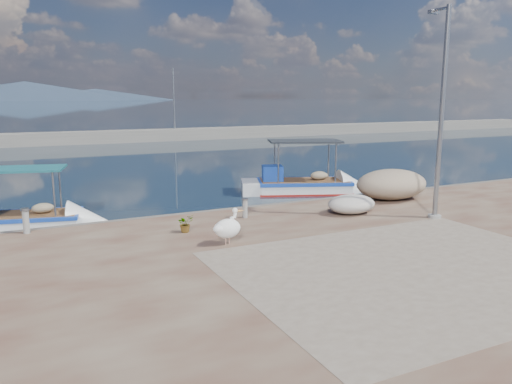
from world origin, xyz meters
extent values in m
plane|color=#162635|center=(0.00, 0.00, 0.00)|extent=(1400.00, 1400.00, 0.00)
cube|color=#502D22|center=(0.00, -6.00, 0.25)|extent=(44.00, 22.00, 0.50)
cube|color=gray|center=(1.00, -3.00, 0.50)|extent=(9.00, 7.00, 0.01)
cube|color=gray|center=(0.00, 40.00, 0.60)|extent=(120.00, 2.20, 1.20)
cylinder|color=gray|center=(8.00, 40.00, 4.00)|extent=(0.16, 0.16, 7.00)
cone|color=#28384C|center=(10.00, 650.00, 11.00)|extent=(280.00, 280.00, 22.00)
cone|color=#28384C|center=(90.00, 650.00, 7.00)|extent=(200.00, 200.00, 14.00)
cube|color=white|center=(-7.40, 7.37, 0.07)|extent=(5.49, 2.90, 0.86)
cube|color=#1A43AB|center=(-7.40, 7.37, 0.45)|extent=(4.08, 2.61, 0.13)
cube|color=maroon|center=(-7.40, 7.37, 0.02)|extent=(4.08, 2.59, 0.11)
cube|color=#17525C|center=(-7.40, 7.37, 2.12)|extent=(3.18, 2.26, 0.07)
cube|color=white|center=(5.02, 8.77, 0.08)|extent=(6.49, 4.14, 1.01)
cube|color=#1A43AB|center=(5.02, 8.77, 0.53)|extent=(4.90, 3.57, 0.15)
cube|color=maroon|center=(5.02, 8.77, 0.02)|extent=(4.90, 3.55, 0.13)
cube|color=#1A43AB|center=(3.58, 9.34, 0.96)|extent=(1.24, 1.24, 0.75)
cube|color=#21252A|center=(5.02, 8.77, 2.50)|extent=(3.87, 3.03, 0.09)
cylinder|color=tan|center=(-2.39, 0.83, 0.63)|extent=(0.03, 0.03, 0.26)
cylinder|color=tan|center=(-2.27, 0.87, 0.63)|extent=(0.03, 0.03, 0.26)
ellipsoid|color=white|center=(-2.33, 0.85, 0.96)|extent=(0.87, 0.66, 0.55)
cylinder|color=white|center=(-2.10, 0.91, 1.24)|extent=(0.20, 0.14, 0.47)
sphere|color=white|center=(-2.06, 0.92, 1.44)|extent=(0.16, 0.16, 0.16)
cone|color=#E4A758|center=(-1.88, 0.97, 1.40)|extent=(0.38, 0.18, 0.11)
cylinder|color=gray|center=(5.31, 0.64, 4.00)|extent=(0.16, 0.16, 7.00)
cylinder|color=gray|center=(5.31, 0.64, 0.55)|extent=(0.44, 0.44, 0.10)
cube|color=gray|center=(5.31, 1.29, 7.35)|extent=(0.35, 0.18, 0.12)
cylinder|color=gray|center=(-0.57, 3.49, 0.83)|extent=(0.17, 0.17, 0.66)
cylinder|color=gray|center=(-0.57, 3.49, 1.16)|extent=(0.22, 0.22, 0.06)
cylinder|color=gray|center=(-7.40, 4.60, 0.87)|extent=(0.19, 0.19, 0.75)
cylinder|color=gray|center=(-7.40, 4.60, 1.25)|extent=(0.26, 0.26, 0.06)
imported|color=#33722D|center=(-2.99, 2.62, 0.77)|extent=(0.60, 0.56, 0.55)
ellipsoid|color=silver|center=(3.11, 2.43, 0.84)|extent=(1.80, 1.35, 0.67)
ellipsoid|color=#C3AA91|center=(6.11, 3.80, 1.11)|extent=(3.09, 2.21, 1.21)
camera|label=1|loc=(-7.54, -11.69, 4.61)|focal=35.00mm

